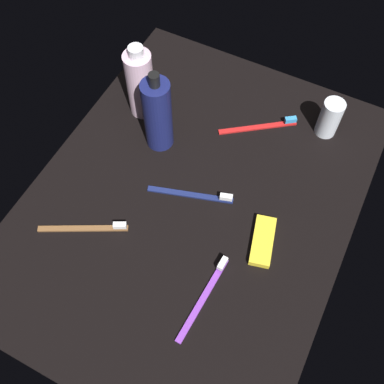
{
  "coord_description": "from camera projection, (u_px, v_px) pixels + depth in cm",
  "views": [
    {
      "loc": [
        41.18,
        20.9,
        82.93
      ],
      "look_at": [
        0.0,
        0.0,
        3.0
      ],
      "focal_mm": 42.84,
      "sensor_mm": 36.0,
      "label": 1
    }
  ],
  "objects": [
    {
      "name": "ground_plane",
      "position": [
        192.0,
        201.0,
        0.95
      ],
      "size": [
        84.0,
        64.0,
        1.2
      ],
      "primitive_type": "cube",
      "color": "black"
    },
    {
      "name": "lotion_bottle",
      "position": [
        158.0,
        115.0,
        0.95
      ],
      "size": [
        6.0,
        6.0,
        20.47
      ],
      "color": "navy",
      "rests_on": "ground_plane"
    },
    {
      "name": "bodywash_bottle",
      "position": [
        140.0,
        83.0,
        1.0
      ],
      "size": [
        6.03,
        6.03,
        18.61
      ],
      "color": "silver",
      "rests_on": "ground_plane"
    },
    {
      "name": "deodorant_stick",
      "position": [
        330.0,
        118.0,
        1.0
      ],
      "size": [
        4.66,
        4.66,
        9.24
      ],
      "primitive_type": "cylinder",
      "color": "silver",
      "rests_on": "ground_plane"
    },
    {
      "name": "toothbrush_navy",
      "position": [
        195.0,
        195.0,
        0.95
      ],
      "size": [
        6.43,
        17.56,
        2.1
      ],
      "color": "navy",
      "rests_on": "ground_plane"
    },
    {
      "name": "toothbrush_brown",
      "position": [
        88.0,
        228.0,
        0.91
      ],
      "size": [
        9.37,
        16.52,
        2.1
      ],
      "color": "brown",
      "rests_on": "ground_plane"
    },
    {
      "name": "toothbrush_purple",
      "position": [
        206.0,
        293.0,
        0.84
      ],
      "size": [
        18.04,
        2.22,
        2.1
      ],
      "color": "purple",
      "rests_on": "ground_plane"
    },
    {
      "name": "toothbrush_red",
      "position": [
        263.0,
        126.0,
        1.04
      ],
      "size": [
        11.54,
        15.28,
        2.1
      ],
      "color": "red",
      "rests_on": "ground_plane"
    },
    {
      "name": "snack_bar_yellow",
      "position": [
        263.0,
        241.0,
        0.89
      ],
      "size": [
        11.06,
        6.4,
        1.5
      ],
      "primitive_type": "cube",
      "rotation": [
        0.0,
        0.0,
        0.24
      ],
      "color": "yellow",
      "rests_on": "ground_plane"
    }
  ]
}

